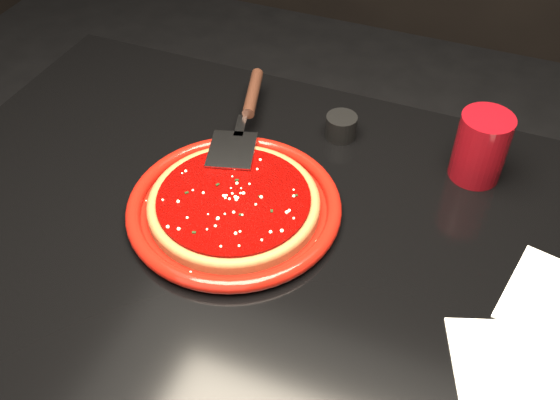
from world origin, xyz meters
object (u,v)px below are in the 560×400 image
object	(u,v)px
pizza_server	(244,117)
ramekin	(341,127)
cup	(481,147)
plate	(234,207)
table	(286,389)

from	to	relation	value
pizza_server	ramekin	xyz separation A→B (m)	(0.15, 0.06, -0.02)
cup	ramekin	size ratio (longest dim) A/B	2.13
plate	pizza_server	distance (m)	0.18
pizza_server	cup	distance (m)	0.37
cup	table	bearing A→B (deg)	-128.92
table	cup	bearing A→B (deg)	51.08
plate	cup	distance (m)	0.38
ramekin	table	bearing A→B (deg)	-87.38
plate	pizza_server	xyz separation A→B (m)	(-0.06, 0.17, 0.03)
plate	pizza_server	world-z (taller)	pizza_server
ramekin	cup	bearing A→B (deg)	-3.55
pizza_server	cup	bearing A→B (deg)	-8.79
plate	ramekin	bearing A→B (deg)	68.84
plate	ramekin	distance (m)	0.25
cup	ramekin	xyz separation A→B (m)	(-0.22, 0.01, -0.04)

